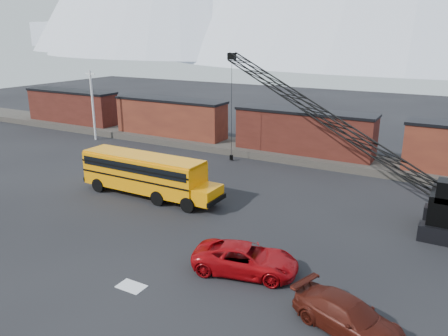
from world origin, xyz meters
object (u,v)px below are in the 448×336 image
object	(u,v)px
red_pickup	(246,259)
maroon_suv	(348,317)
crawler_crane	(319,113)
school_bus	(147,174)

from	to	relation	value
red_pickup	maroon_suv	distance (m)	6.23
crawler_crane	maroon_suv	bearing A→B (deg)	-67.33
maroon_suv	crawler_crane	xyz separation A→B (m)	(-6.82, 16.33, 5.39)
red_pickup	crawler_crane	world-z (taller)	crawler_crane
red_pickup	maroon_suv	world-z (taller)	red_pickup
school_bus	red_pickup	xyz separation A→B (m)	(11.54, -6.31, -1.04)
school_bus	crawler_crane	bearing A→B (deg)	36.61
school_bus	crawler_crane	world-z (taller)	crawler_crane
red_pickup	maroon_suv	size ratio (longest dim) A/B	1.10
school_bus	crawler_crane	distance (m)	13.85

